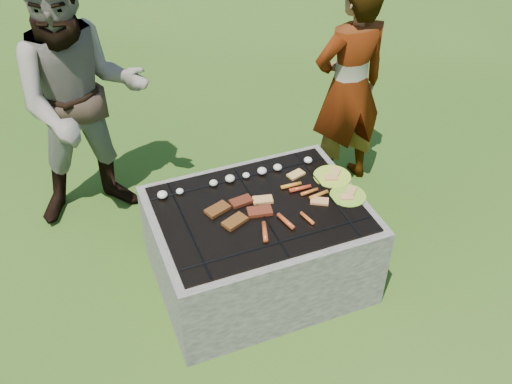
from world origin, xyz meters
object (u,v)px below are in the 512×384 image
at_px(plate_far, 332,177).
at_px(bystander, 82,101).
at_px(plate_near, 348,196).
at_px(cook, 349,88).
at_px(fire_pit, 259,247).

bearing_deg(plate_far, bystander, 144.40).
bearing_deg(plate_near, cook, 61.97).
xyz_separation_m(cook, bystander, (-1.86, 0.33, 0.11)).
relative_size(plate_near, bystander, 0.15).
bearing_deg(fire_pit, bystander, 126.73).
xyz_separation_m(fire_pit, plate_near, (0.56, -0.09, 0.33)).
distance_m(fire_pit, cook, 1.40).
distance_m(fire_pit, plate_far, 0.66).
bearing_deg(plate_near, fire_pit, 170.57).
bearing_deg(plate_far, fire_pit, -168.27).
height_order(fire_pit, cook, cook).
bearing_deg(plate_far, cook, 55.02).
bearing_deg(bystander, plate_far, -35.27).
distance_m(plate_near, bystander, 1.87).
xyz_separation_m(plate_far, cook, (0.47, 0.67, 0.21)).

